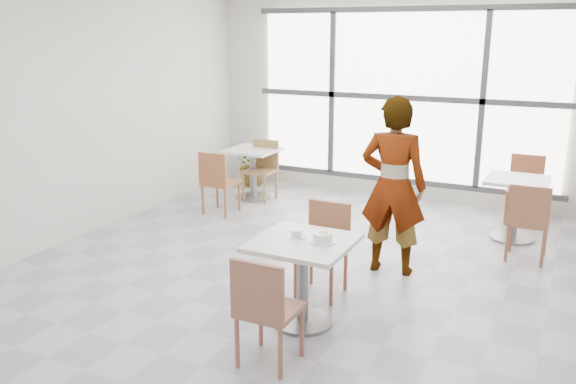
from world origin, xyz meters
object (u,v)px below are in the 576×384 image
at_px(bg_table_left, 253,166).
at_px(bg_chair_right_near, 528,218).
at_px(chair_near, 264,305).
at_px(bg_chair_right_far, 525,184).
at_px(bg_table_right, 516,200).
at_px(plant_left, 254,164).
at_px(person, 393,186).
at_px(bg_chair_left_far, 262,166).
at_px(bg_chair_left_near, 217,179).
at_px(coffee_cup, 296,234).
at_px(oatmeal_bowl, 323,237).
at_px(chair_far, 325,242).
at_px(main_table, 303,266).

height_order(bg_table_left, bg_chair_right_near, bg_chair_right_near).
bearing_deg(chair_near, bg_chair_right_far, -106.17).
height_order(bg_table_right, plant_left, bg_table_right).
height_order(person, bg_chair_right_far, person).
xyz_separation_m(chair_near, bg_chair_left_far, (-2.26, 4.07, 0.00)).
bearing_deg(bg_chair_left_near, bg_chair_right_far, -157.52).
height_order(bg_table_left, bg_chair_left_far, bg_chair_left_far).
xyz_separation_m(coffee_cup, bg_chair_left_far, (-2.13, 3.28, -0.28)).
relative_size(oatmeal_bowl, bg_table_right, 0.28).
relative_size(chair_far, bg_chair_right_near, 1.00).
height_order(main_table, bg_chair_right_near, bg_chair_right_near).
relative_size(chair_near, chair_far, 1.00).
bearing_deg(plant_left, bg_chair_left_near, -77.59).
xyz_separation_m(chair_near, person, (0.28, 2.21, 0.41)).
bearing_deg(oatmeal_bowl, chair_near, -98.60).
bearing_deg(main_table, bg_table_left, 125.64).
distance_m(coffee_cup, person, 1.48).
distance_m(chair_near, chair_far, 1.44).
relative_size(chair_near, bg_chair_left_near, 1.00).
xyz_separation_m(person, bg_table_right, (1.03, 1.61, -0.43)).
height_order(person, bg_table_right, person).
xyz_separation_m(chair_far, bg_chair_left_far, (-2.12, 2.63, 0.00)).
bearing_deg(oatmeal_bowl, bg_table_left, 127.74).
height_order(bg_chair_left_near, bg_chair_right_near, same).
relative_size(chair_far, bg_chair_right_far, 1.00).
bearing_deg(oatmeal_bowl, coffee_cup, 177.62).
bearing_deg(plant_left, chair_far, -51.12).
xyz_separation_m(main_table, bg_chair_right_far, (1.39, 3.87, -0.02)).
bearing_deg(main_table, bg_chair_left_far, 123.69).
bearing_deg(bg_chair_left_far, chair_near, -61.00).
distance_m(oatmeal_bowl, bg_chair_right_near, 2.73).
bearing_deg(bg_chair_right_far, main_table, -109.69).
relative_size(coffee_cup, person, 0.09).
height_order(bg_table_left, bg_chair_left_near, bg_chair_left_near).
height_order(oatmeal_bowl, bg_chair_right_far, bg_chair_right_far).
bearing_deg(coffee_cup, bg_table_right, 64.59).
bearing_deg(bg_chair_right_near, bg_chair_left_far, -14.33).
relative_size(person, bg_chair_left_far, 2.10).
relative_size(coffee_cup, bg_table_right, 0.21).
bearing_deg(chair_near, bg_table_right, -108.96).
xyz_separation_m(chair_near, plant_left, (-2.76, 4.69, -0.15)).
relative_size(main_table, bg_chair_left_far, 0.92).
xyz_separation_m(main_table, bg_chair_left_far, (-2.21, 3.32, -0.02)).
relative_size(main_table, oatmeal_bowl, 3.81).
bearing_deg(bg_chair_right_far, bg_chair_right_near, -83.41).
height_order(main_table, bg_chair_left_far, bg_chair_left_far).
height_order(chair_far, bg_chair_left_far, same).
relative_size(chair_far, bg_table_left, 1.16).
bearing_deg(chair_near, bg_chair_left_near, -52.02).
bearing_deg(bg_table_left, chair_far, -48.91).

